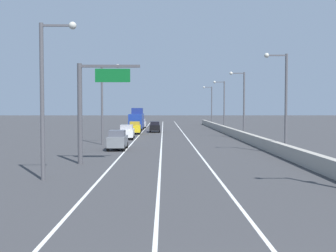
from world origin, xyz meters
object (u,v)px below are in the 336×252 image
at_px(overhead_sign_gantry, 90,101).
at_px(lamp_post_left_near, 47,89).
at_px(lamp_post_left_mid, 104,98).
at_px(car_yellow_1, 135,128).
at_px(car_silver_0, 142,123).
at_px(lamp_post_right_fifth, 210,103).
at_px(car_white_3, 127,132).
at_px(lamp_post_right_second, 283,96).
at_px(car_black_4, 155,127).
at_px(box_truck, 137,120).
at_px(car_gray_2, 118,140).
at_px(lamp_post_right_third, 242,100).
at_px(lamp_post_right_fourth, 223,102).

distance_m(overhead_sign_gantry, lamp_post_left_near, 7.16).
height_order(lamp_post_left_mid, car_yellow_1, lamp_post_left_mid).
bearing_deg(car_silver_0, lamp_post_right_fifth, 30.61).
distance_m(overhead_sign_gantry, car_white_3, 25.03).
xyz_separation_m(overhead_sign_gantry, lamp_post_right_second, (16.30, 6.43, 0.57)).
bearing_deg(car_silver_0, car_black_4, -78.51).
bearing_deg(lamp_post_right_second, box_truck, 111.61).
relative_size(lamp_post_right_fifth, car_gray_2, 2.23).
xyz_separation_m(lamp_post_right_third, car_yellow_1, (-15.35, 9.86, -4.30)).
xyz_separation_m(lamp_post_right_fifth, lamp_post_left_mid, (-17.49, -48.49, 0.00)).
bearing_deg(lamp_post_left_mid, car_silver_0, 86.95).
bearing_deg(box_truck, lamp_post_left_mid, -93.22).
distance_m(lamp_post_right_second, car_black_4, 36.50).
height_order(car_yellow_1, car_black_4, car_yellow_1).
bearing_deg(lamp_post_left_near, lamp_post_right_fourth, 71.47).
bearing_deg(car_white_3, lamp_post_left_mid, -102.03).
height_order(lamp_post_right_fifth, car_silver_0, lamp_post_right_fifth).
bearing_deg(overhead_sign_gantry, car_gray_2, 85.00).
relative_size(car_silver_0, car_gray_2, 1.07).
bearing_deg(lamp_post_left_near, lamp_post_left_mid, 89.99).
bearing_deg(lamp_post_right_second, lamp_post_right_fifth, 90.02).
bearing_deg(overhead_sign_gantry, lamp_post_right_fourth, 70.19).
bearing_deg(lamp_post_right_second, car_black_4, 109.88).
xyz_separation_m(overhead_sign_gantry, car_black_4, (3.97, 40.51, -3.80)).
bearing_deg(car_white_3, car_yellow_1, 88.38).
height_order(lamp_post_left_near, lamp_post_left_mid, same).
bearing_deg(box_truck, car_yellow_1, -87.78).
bearing_deg(car_white_3, box_truck, 90.27).
distance_m(lamp_post_right_second, lamp_post_right_fourth, 38.92).
bearing_deg(lamp_post_right_third, lamp_post_right_fifth, 89.95).
bearing_deg(box_truck, car_black_4, -59.20).
bearing_deg(lamp_post_left_near, car_gray_2, 83.04).
distance_m(lamp_post_left_near, car_yellow_1, 43.05).
relative_size(lamp_post_right_fourth, car_white_3, 1.89).
distance_m(overhead_sign_gantry, lamp_post_right_second, 17.53).
xyz_separation_m(lamp_post_left_mid, car_yellow_1, (2.10, 19.42, -4.30)).
xyz_separation_m(car_silver_0, box_truck, (-0.41, -9.33, 0.96)).
relative_size(lamp_post_left_near, car_silver_0, 2.08).
bearing_deg(lamp_post_right_fifth, car_black_4, -116.85).
distance_m(lamp_post_right_fourth, lamp_post_left_near, 55.25).
height_order(overhead_sign_gantry, box_truck, overhead_sign_gantry).
height_order(lamp_post_right_second, car_black_4, lamp_post_right_second).
bearing_deg(car_silver_0, lamp_post_left_mid, -93.05).
relative_size(lamp_post_right_fifth, car_black_4, 2.16).
height_order(car_gray_2, car_white_3, car_gray_2).
bearing_deg(lamp_post_right_fifth, lamp_post_right_fourth, -89.82).
height_order(lamp_post_right_fifth, car_white_3, lamp_post_right_fifth).
xyz_separation_m(car_silver_0, car_yellow_1, (0.01, -19.96, 0.06)).
height_order(lamp_post_left_mid, car_gray_2, lamp_post_left_mid).
height_order(lamp_post_right_third, lamp_post_right_fourth, same).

